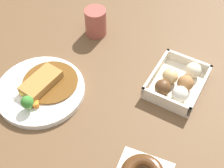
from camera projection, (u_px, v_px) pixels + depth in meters
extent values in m
plane|color=brown|center=(99.00, 85.00, 0.90)|extent=(1.60, 1.60, 0.00)
cylinder|color=white|center=(41.00, 90.00, 0.87)|extent=(0.25, 0.25, 0.02)
cylinder|color=brown|center=(50.00, 82.00, 0.88)|extent=(0.16, 0.16, 0.01)
cube|color=#A87538|center=(41.00, 82.00, 0.86)|extent=(0.12, 0.07, 0.02)
cylinder|color=white|center=(25.00, 94.00, 0.85)|extent=(0.06, 0.06, 0.00)
ellipsoid|color=yellow|center=(24.00, 92.00, 0.84)|extent=(0.03, 0.03, 0.02)
cylinder|color=#8CB766|center=(29.00, 107.00, 0.82)|extent=(0.01, 0.01, 0.02)
sphere|color=#387A2D|center=(27.00, 102.00, 0.80)|extent=(0.03, 0.03, 0.03)
cube|color=orange|center=(35.00, 104.00, 0.82)|extent=(0.02, 0.02, 0.01)
cube|color=orange|center=(36.00, 104.00, 0.82)|extent=(0.02, 0.02, 0.02)
cube|color=beige|center=(176.00, 85.00, 0.89)|extent=(0.18, 0.14, 0.01)
cube|color=beige|center=(166.00, 101.00, 0.83)|extent=(0.01, 0.14, 0.03)
cube|color=beige|center=(188.00, 61.00, 0.92)|extent=(0.01, 0.14, 0.03)
cube|color=beige|center=(200.00, 89.00, 0.85)|extent=(0.18, 0.01, 0.03)
cube|color=beige|center=(156.00, 71.00, 0.89)|extent=(0.18, 0.01, 0.03)
sphere|color=silver|center=(180.00, 94.00, 0.83)|extent=(0.05, 0.05, 0.05)
sphere|color=#9E6B3D|center=(185.00, 83.00, 0.86)|extent=(0.05, 0.05, 0.05)
sphere|color=#EFE5C6|center=(193.00, 70.00, 0.89)|extent=(0.05, 0.05, 0.05)
sphere|color=brown|center=(163.00, 87.00, 0.85)|extent=(0.05, 0.05, 0.05)
sphere|color=#DBB77A|center=(170.00, 76.00, 0.87)|extent=(0.05, 0.05, 0.05)
cylinder|color=#9E4C42|center=(96.00, 22.00, 1.01)|extent=(0.07, 0.07, 0.09)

